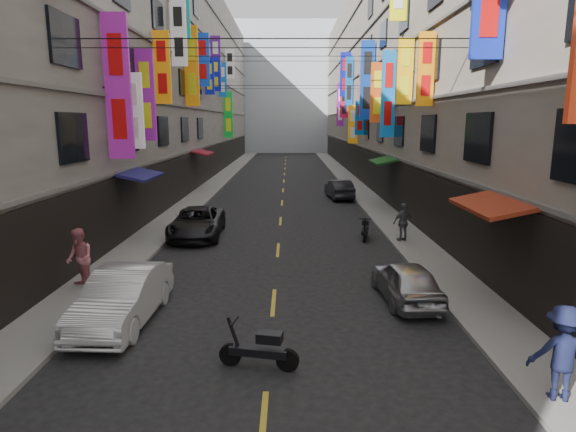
{
  "coord_description": "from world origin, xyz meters",
  "views": [
    {
      "loc": [
        0.46,
        4.3,
        5.35
      ],
      "look_at": [
        0.45,
        12.7,
        3.69
      ],
      "focal_mm": 30.0,
      "sensor_mm": 36.0,
      "label": 1
    }
  ],
  "objects_px": {
    "scooter_crossing": "(260,349)",
    "car_left_mid": "(123,297)",
    "pedestrian_lfar": "(79,258)",
    "car_right_mid": "(406,281)",
    "pedestrian_rnear": "(562,353)",
    "pedestrian_rfar": "(403,222)",
    "scooter_far_right": "(365,229)",
    "car_left_far": "(197,223)",
    "car_right_far": "(339,189)"
  },
  "relations": [
    {
      "from": "pedestrian_rfar",
      "to": "scooter_crossing",
      "type": "bearing_deg",
      "value": 42.79
    },
    {
      "from": "scooter_crossing",
      "to": "pedestrian_rfar",
      "type": "bearing_deg",
      "value": -15.71
    },
    {
      "from": "car_right_far",
      "to": "pedestrian_rnear",
      "type": "xyz_separation_m",
      "value": [
        1.63,
        -25.07,
        0.38
      ]
    },
    {
      "from": "car_left_mid",
      "to": "car_right_mid",
      "type": "distance_m",
      "value": 8.16
    },
    {
      "from": "scooter_far_right",
      "to": "pedestrian_rfar",
      "type": "relative_size",
      "value": 1.05
    },
    {
      "from": "car_right_far",
      "to": "pedestrian_lfar",
      "type": "xyz_separation_m",
      "value": [
        -10.19,
        -18.81,
        0.41
      ]
    },
    {
      "from": "pedestrian_lfar",
      "to": "car_left_mid",
      "type": "bearing_deg",
      "value": -0.98
    },
    {
      "from": "car_right_far",
      "to": "pedestrian_lfar",
      "type": "relative_size",
      "value": 2.12
    },
    {
      "from": "scooter_crossing",
      "to": "car_right_mid",
      "type": "distance_m",
      "value": 5.83
    },
    {
      "from": "scooter_crossing",
      "to": "scooter_far_right",
      "type": "xyz_separation_m",
      "value": [
        4.17,
        11.97,
        0.0
      ]
    },
    {
      "from": "car_left_far",
      "to": "car_right_mid",
      "type": "xyz_separation_m",
      "value": [
        7.85,
        -8.25,
        -0.06
      ]
    },
    {
      "from": "scooter_far_right",
      "to": "car_left_far",
      "type": "xyz_separation_m",
      "value": [
        -7.85,
        0.35,
        0.24
      ]
    },
    {
      "from": "car_right_far",
      "to": "pedestrian_rnear",
      "type": "relative_size",
      "value": 2.18
    },
    {
      "from": "pedestrian_rnear",
      "to": "pedestrian_rfar",
      "type": "relative_size",
      "value": 1.09
    },
    {
      "from": "scooter_crossing",
      "to": "scooter_far_right",
      "type": "distance_m",
      "value": 12.67
    },
    {
      "from": "car_left_far",
      "to": "car_right_far",
      "type": "height_order",
      "value": "car_left_far"
    },
    {
      "from": "pedestrian_rfar",
      "to": "pedestrian_lfar",
      "type": "bearing_deg",
      "value": 7.76
    },
    {
      "from": "scooter_crossing",
      "to": "pedestrian_lfar",
      "type": "distance_m",
      "value": 7.8
    },
    {
      "from": "scooter_crossing",
      "to": "car_left_mid",
      "type": "relative_size",
      "value": 0.4
    },
    {
      "from": "car_left_mid",
      "to": "pedestrian_rfar",
      "type": "xyz_separation_m",
      "value": [
        9.54,
        8.63,
        0.24
      ]
    },
    {
      "from": "scooter_far_right",
      "to": "car_left_mid",
      "type": "bearing_deg",
      "value": 60.94
    },
    {
      "from": "scooter_far_right",
      "to": "scooter_crossing",
      "type": "bearing_deg",
      "value": 81.81
    },
    {
      "from": "scooter_crossing",
      "to": "car_left_mid",
      "type": "bearing_deg",
      "value": 68.84
    },
    {
      "from": "car_right_far",
      "to": "scooter_crossing",
      "type": "bearing_deg",
      "value": 74.13
    },
    {
      "from": "car_left_mid",
      "to": "pedestrian_rfar",
      "type": "relative_size",
      "value": 2.6
    },
    {
      "from": "car_left_mid",
      "to": "pedestrian_rfar",
      "type": "bearing_deg",
      "value": 44.13
    },
    {
      "from": "car_right_far",
      "to": "pedestrian_lfar",
      "type": "height_order",
      "value": "pedestrian_lfar"
    },
    {
      "from": "car_left_mid",
      "to": "car_right_far",
      "type": "distance_m",
      "value": 22.73
    },
    {
      "from": "scooter_crossing",
      "to": "car_right_mid",
      "type": "height_order",
      "value": "car_right_mid"
    },
    {
      "from": "pedestrian_lfar",
      "to": "car_right_mid",
      "type": "bearing_deg",
      "value": 42.61
    },
    {
      "from": "car_left_mid",
      "to": "car_left_far",
      "type": "distance_m",
      "value": 9.86
    },
    {
      "from": "scooter_far_right",
      "to": "pedestrian_lfar",
      "type": "xyz_separation_m",
      "value": [
        -10.19,
        -7.04,
        0.64
      ]
    },
    {
      "from": "pedestrian_rnear",
      "to": "pedestrian_rfar",
      "type": "bearing_deg",
      "value": -79.47
    },
    {
      "from": "car_left_far",
      "to": "pedestrian_rfar",
      "type": "xyz_separation_m",
      "value": [
        9.39,
        -1.22,
        0.29
      ]
    },
    {
      "from": "scooter_crossing",
      "to": "car_left_mid",
      "type": "xyz_separation_m",
      "value": [
        -3.83,
        2.46,
        0.29
      ]
    },
    {
      "from": "car_left_mid",
      "to": "pedestrian_rnear",
      "type": "bearing_deg",
      "value": -19.53
    },
    {
      "from": "scooter_crossing",
      "to": "car_right_mid",
      "type": "xyz_separation_m",
      "value": [
        4.17,
        4.07,
        0.18
      ]
    },
    {
      "from": "car_left_far",
      "to": "car_right_far",
      "type": "relative_size",
      "value": 1.21
    },
    {
      "from": "car_left_mid",
      "to": "car_left_far",
      "type": "bearing_deg",
      "value": 91.12
    },
    {
      "from": "scooter_far_right",
      "to": "car_left_far",
      "type": "height_order",
      "value": "car_left_far"
    },
    {
      "from": "car_right_mid",
      "to": "pedestrian_rfar",
      "type": "height_order",
      "value": "pedestrian_rfar"
    },
    {
      "from": "car_left_mid",
      "to": "pedestrian_rnear",
      "type": "relative_size",
      "value": 2.37
    },
    {
      "from": "scooter_crossing",
      "to": "car_left_far",
      "type": "xyz_separation_m",
      "value": [
        -3.68,
        12.31,
        0.24
      ]
    },
    {
      "from": "scooter_far_right",
      "to": "car_left_far",
      "type": "relative_size",
      "value": 0.36
    },
    {
      "from": "car_right_mid",
      "to": "pedestrian_rfar",
      "type": "distance_m",
      "value": 7.2
    },
    {
      "from": "car_left_mid",
      "to": "pedestrian_lfar",
      "type": "height_order",
      "value": "pedestrian_lfar"
    },
    {
      "from": "car_right_mid",
      "to": "pedestrian_lfar",
      "type": "distance_m",
      "value": 10.24
    },
    {
      "from": "pedestrian_lfar",
      "to": "pedestrian_rfar",
      "type": "distance_m",
      "value": 13.25
    },
    {
      "from": "pedestrian_lfar",
      "to": "pedestrian_rnear",
      "type": "distance_m",
      "value": 13.38
    },
    {
      "from": "car_left_far",
      "to": "pedestrian_rnear",
      "type": "distance_m",
      "value": 16.63
    }
  ]
}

